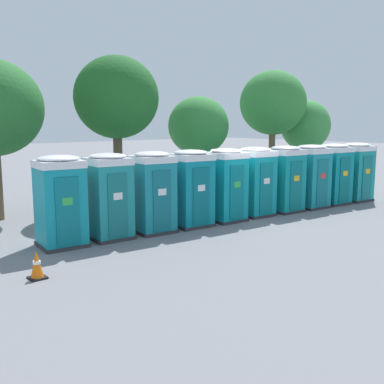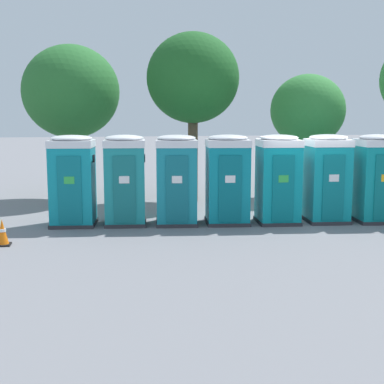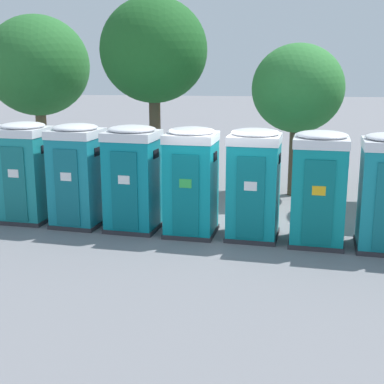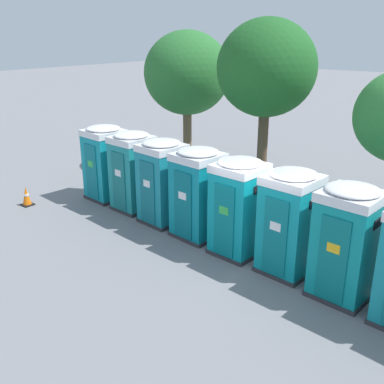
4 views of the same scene
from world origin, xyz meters
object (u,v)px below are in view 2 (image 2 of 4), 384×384
at_px(traffic_cone, 2,233).
at_px(street_tree_1, 71,92).
at_px(portapotty_2, 176,179).
at_px(portapotty_4, 278,179).
at_px(portapotty_3, 227,179).
at_px(portapotty_1, 125,180).
at_px(street_tree_4, 308,111).
at_px(portapotty_5, 327,178).
at_px(street_tree_2, 193,79).
at_px(portapotty_0, 73,180).
at_px(portapotty_6, 377,178).

bearing_deg(traffic_cone, street_tree_1, 78.29).
distance_m(portapotty_2, portapotty_4, 2.90).
bearing_deg(portapotty_3, portapotty_1, 172.63).
xyz_separation_m(street_tree_4, traffic_cone, (-9.94, -5.74, -2.91)).
bearing_deg(portapotty_5, street_tree_2, 126.50).
height_order(portapotty_1, portapotty_3, same).
bearing_deg(street_tree_2, portapotty_2, -106.81).
bearing_deg(portapotty_1, portapotty_3, -7.37).
bearing_deg(portapotty_1, portapotty_0, 174.44).
distance_m(portapotty_2, street_tree_2, 5.05).
height_order(portapotty_0, traffic_cone, portapotty_0).
distance_m(portapotty_1, portapotty_3, 2.90).
relative_size(portapotty_1, portapotty_6, 1.00).
bearing_deg(portapotty_2, portapotty_3, -6.37).
height_order(portapotty_6, traffic_cone, portapotty_6).
bearing_deg(portapotty_5, portapotty_1, 173.65).
distance_m(street_tree_1, street_tree_2, 4.41).
height_order(portapotty_1, portapotty_5, same).
distance_m(portapotty_3, street_tree_1, 7.36).
bearing_deg(street_tree_2, portapotty_1, -125.53).
bearing_deg(portapotty_0, street_tree_1, 92.09).
bearing_deg(portapotty_6, traffic_cone, -173.88).
bearing_deg(portapotty_3, street_tree_4, 45.67).
bearing_deg(portapotty_4, portapotty_3, 172.47).
xyz_separation_m(portapotty_1, portapotty_2, (1.44, -0.21, -0.00)).
bearing_deg(street_tree_1, portapotty_3, -49.19).
xyz_separation_m(portapotty_0, portapotty_2, (2.88, -0.35, 0.00)).
bearing_deg(portapotty_5, street_tree_4, 75.46).
relative_size(portapotty_0, portapotty_1, 1.00).
height_order(portapotty_3, street_tree_1, street_tree_1).
bearing_deg(street_tree_1, portapotty_2, -58.82).
bearing_deg(street_tree_2, street_tree_1, 164.22).
bearing_deg(portapotty_2, portapotty_1, 171.62).
height_order(portapotty_0, portapotty_3, same).
bearing_deg(portapotty_6, street_tree_4, 93.60).
height_order(portapotty_0, portapotty_5, same).
relative_size(portapotty_5, street_tree_4, 0.56).
xyz_separation_m(portapotty_1, street_tree_4, (6.91, 3.76, 1.94)).
distance_m(portapotty_0, portapotty_5, 7.26).
bearing_deg(street_tree_4, portapotty_2, -144.08).
bearing_deg(traffic_cone, portapotty_1, 33.23).
height_order(street_tree_2, street_tree_4, street_tree_2).
height_order(street_tree_2, traffic_cone, street_tree_2).
distance_m(portapotty_5, traffic_cone, 8.96).
relative_size(street_tree_4, traffic_cone, 7.13).
xyz_separation_m(portapotty_1, portapotty_3, (2.88, -0.37, -0.00)).
bearing_deg(portapotty_5, street_tree_1, 143.45).
xyz_separation_m(portapotty_6, street_tree_2, (-4.60, 4.53, 3.04)).
relative_size(portapotty_3, street_tree_1, 0.46).
bearing_deg(street_tree_4, portapotty_4, -120.99).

